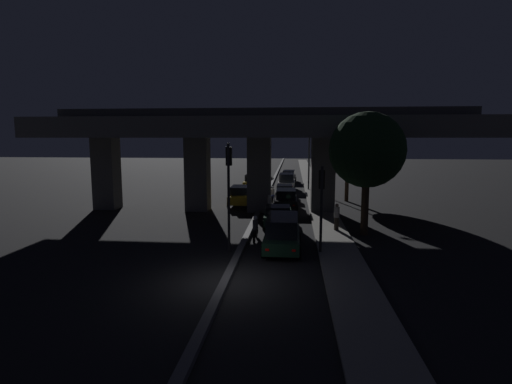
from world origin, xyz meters
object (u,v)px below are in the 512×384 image
at_px(car_grey_fourth, 285,192).
at_px(motorcycle_red_filtering_mid, 270,206).
at_px(street_lamp, 307,147).
at_px(motorcycle_blue_filtering_far, 273,195).
at_px(traffic_light_right_of_median, 321,194).
at_px(car_black_sixth, 289,176).
at_px(car_dark_green_second, 278,215).
at_px(pedestrian_on_sidewalk, 337,217).
at_px(car_white_fifth, 287,181).
at_px(car_taxi_yellow_lead_oncoming, 240,195).
at_px(car_dark_green_lead, 282,232).
at_px(car_taxi_yellow_second_oncoming, 253,181).
at_px(car_black_third, 286,199).
at_px(traffic_light_left_of_median, 229,179).
at_px(motorcycle_black_filtering_near, 255,230).
at_px(car_black_third_oncoming, 262,172).

bearing_deg(car_grey_fourth, motorcycle_red_filtering_mid, 172.78).
relative_size(street_lamp, motorcycle_blue_filtering_far, 4.51).
relative_size(traffic_light_right_of_median, car_black_sixth, 0.96).
distance_m(car_dark_green_second, pedestrian_on_sidewalk, 4.07).
relative_size(car_white_fifth, pedestrian_on_sidewalk, 2.38).
bearing_deg(car_taxi_yellow_lead_oncoming, car_black_sixth, 167.11).
bearing_deg(car_dark_green_second, car_dark_green_lead, -177.67).
bearing_deg(car_white_fifth, motorcycle_blue_filtering_far, 173.06).
xyz_separation_m(car_taxi_yellow_lead_oncoming, motorcycle_red_filtering_mid, (2.85, -3.74, -0.25)).
distance_m(traffic_light_right_of_median, car_dark_green_second, 7.28).
bearing_deg(car_dark_green_second, car_taxi_yellow_lead_oncoming, 22.59).
xyz_separation_m(traffic_light_right_of_median, car_white_fifth, (-2.16, 25.30, -2.09)).
bearing_deg(car_taxi_yellow_second_oncoming, pedestrian_on_sidewalk, 20.74).
xyz_separation_m(car_black_third, car_white_fifth, (-0.15, 12.44, 0.14)).
distance_m(car_dark_green_lead, car_black_third, 12.33).
relative_size(street_lamp, car_taxi_yellow_lead_oncoming, 1.93).
relative_size(traffic_light_left_of_median, car_white_fifth, 1.41).
distance_m(car_grey_fourth, car_taxi_yellow_second_oncoming, 9.33).
xyz_separation_m(car_black_third, motorcycle_red_filtering_mid, (-1.24, -2.20, -0.23)).
height_order(car_taxi_yellow_second_oncoming, pedestrian_on_sidewalk, pedestrian_on_sidewalk).
distance_m(car_dark_green_lead, car_taxi_yellow_second_oncoming, 26.76).
height_order(car_white_fifth, motorcycle_blue_filtering_far, car_white_fifth).
xyz_separation_m(traffic_light_left_of_median, car_black_sixth, (2.74, 33.38, -3.02)).
xyz_separation_m(car_dark_green_lead, car_grey_fourth, (-0.27, 17.98, -0.24)).
height_order(car_taxi_yellow_second_oncoming, motorcycle_black_filtering_near, car_taxi_yellow_second_oncoming).
bearing_deg(car_taxi_yellow_lead_oncoming, car_dark_green_lead, 15.89).
bearing_deg(motorcycle_black_filtering_near, car_white_fifth, -2.47).
distance_m(car_dark_green_second, car_white_fifth, 18.86).
relative_size(street_lamp, car_dark_green_second, 1.97).
relative_size(traffic_light_left_of_median, street_lamp, 0.68).
bearing_deg(car_black_third_oncoming, car_black_third, 8.63).
distance_m(car_black_sixth, motorcycle_red_filtering_mid, 22.74).
relative_size(street_lamp, car_dark_green_lead, 1.82).
xyz_separation_m(car_dark_green_second, car_grey_fourth, (0.19, 12.08, 0.00)).
height_order(motorcycle_red_filtering_mid, pedestrian_on_sidewalk, pedestrian_on_sidewalk).
xyz_separation_m(car_taxi_yellow_second_oncoming, motorcycle_black_filtering_near, (2.61, -24.57, -0.23)).
xyz_separation_m(car_black_sixth, motorcycle_blue_filtering_far, (-1.33, -16.48, -0.22)).
bearing_deg(motorcycle_red_filtering_mid, car_black_sixth, -0.32).
bearing_deg(traffic_light_left_of_median, traffic_light_right_of_median, 0.14).
height_order(car_dark_green_second, motorcycle_red_filtering_mid, motorcycle_red_filtering_mid).
xyz_separation_m(street_lamp, pedestrian_on_sidewalk, (1.27, -20.25, -3.92)).
distance_m(car_white_fifth, car_black_sixth, 8.07).
bearing_deg(traffic_light_right_of_median, car_black_third_oncoming, 98.87).
height_order(car_grey_fourth, car_taxi_yellow_second_oncoming, car_taxi_yellow_second_oncoming).
relative_size(car_taxi_yellow_second_oncoming, motorcycle_red_filtering_mid, 2.17).
relative_size(street_lamp, car_white_fifth, 2.08).
bearing_deg(car_grey_fourth, car_dark_green_second, 179.17).
distance_m(street_lamp, motorcycle_blue_filtering_far, 9.93).
bearing_deg(traffic_light_right_of_median, motorcycle_black_filtering_near, 146.34).
bearing_deg(street_lamp, pedestrian_on_sidewalk, -86.41).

